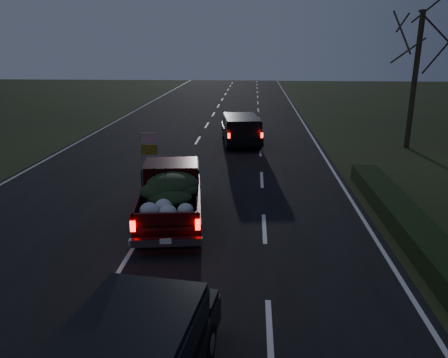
# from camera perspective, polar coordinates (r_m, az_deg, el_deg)

# --- Properties ---
(ground) EXTENTS (120.00, 120.00, 0.00)m
(ground) POSITION_cam_1_polar(r_m,az_deg,el_deg) (11.52, -12.99, -10.85)
(ground) COLOR black
(ground) RESTS_ON ground
(road_asphalt) EXTENTS (14.00, 120.00, 0.02)m
(road_asphalt) POSITION_cam_1_polar(r_m,az_deg,el_deg) (11.51, -12.99, -10.80)
(road_asphalt) COLOR black
(road_asphalt) RESTS_ON ground
(hedge_row) EXTENTS (1.00, 10.00, 0.60)m
(hedge_row) POSITION_cam_1_polar(r_m,az_deg,el_deg) (14.41, 22.27, -4.60)
(hedge_row) COLOR black
(hedge_row) RESTS_ON ground
(bare_tree_far) EXTENTS (3.60, 3.60, 7.00)m
(bare_tree_far) POSITION_cam_1_polar(r_m,az_deg,el_deg) (25.11, 24.09, 15.49)
(bare_tree_far) COLOR black
(bare_tree_far) RESTS_ON ground
(pickup_truck) EXTENTS (2.45, 5.00, 2.52)m
(pickup_truck) POSITION_cam_1_polar(r_m,az_deg,el_deg) (13.69, -7.01, -1.66)
(pickup_truck) COLOR #340708
(pickup_truck) RESTS_ON ground
(lead_suv) EXTENTS (2.45, 4.68, 1.29)m
(lead_suv) POSITION_cam_1_polar(r_m,az_deg,el_deg) (24.23, 2.26, 6.77)
(lead_suv) COLOR black
(lead_suv) RESTS_ON ground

